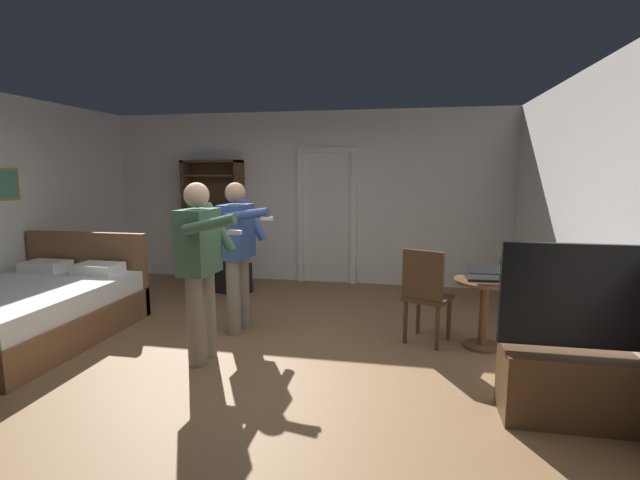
{
  "coord_description": "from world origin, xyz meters",
  "views": [
    {
      "loc": [
        1.57,
        -3.84,
        1.75
      ],
      "look_at": [
        0.76,
        0.42,
        1.09
      ],
      "focal_mm": 25.23,
      "sensor_mm": 36.0,
      "label": 1
    }
  ],
  "objects": [
    {
      "name": "ground_plane",
      "position": [
        0.0,
        0.0,
        0.0
      ],
      "size": [
        6.96,
        6.96,
        0.0
      ],
      "primitive_type": "plane",
      "color": "olive"
    },
    {
      "name": "wall_back",
      "position": [
        0.0,
        3.19,
        1.34
      ],
      "size": [
        6.56,
        0.12,
        2.69
      ],
      "primitive_type": "cube",
      "color": "silver",
      "rests_on": "ground_plane"
    },
    {
      "name": "wall_right",
      "position": [
        3.22,
        0.0,
        1.34
      ],
      "size": [
        0.12,
        6.5,
        2.69
      ],
      "primitive_type": "cube",
      "color": "silver",
      "rests_on": "ground_plane"
    },
    {
      "name": "doorway_frame",
      "position": [
        0.37,
        3.11,
        1.22
      ],
      "size": [
        0.93,
        0.08,
        2.13
      ],
      "color": "white",
      "rests_on": "ground_plane"
    },
    {
      "name": "bed",
      "position": [
        -2.31,
        0.09,
        0.3
      ],
      "size": [
        1.62,
        2.07,
        1.02
      ],
      "color": "brown",
      "rests_on": "ground_plane"
    },
    {
      "name": "bookshelf",
      "position": [
        -1.46,
        2.97,
        1.04
      ],
      "size": [
        0.95,
        0.32,
        1.94
      ],
      "color": "#4C331E",
      "rests_on": "ground_plane"
    },
    {
      "name": "tv_flatscreen",
      "position": [
        2.86,
        -0.59,
        0.37
      ],
      "size": [
        1.24,
        0.4,
        1.28
      ],
      "color": "#4C331E",
      "rests_on": "ground_plane"
    },
    {
      "name": "side_table",
      "position": [
        2.37,
        0.72,
        0.47
      ],
      "size": [
        0.6,
        0.6,
        0.7
      ],
      "color": "brown",
      "rests_on": "ground_plane"
    },
    {
      "name": "laptop",
      "position": [
        2.35,
        0.67,
        0.75
      ],
      "size": [
        0.34,
        0.35,
        0.15
      ],
      "color": "black",
      "rests_on": "side_table"
    },
    {
      "name": "bottle_on_table",
      "position": [
        2.51,
        0.64,
        0.82
      ],
      "size": [
        0.06,
        0.06,
        0.29
      ],
      "color": "#165016",
      "rests_on": "side_table"
    },
    {
      "name": "wooden_chair",
      "position": [
        1.8,
        0.7,
        0.54
      ],
      "size": [
        0.55,
        0.55,
        0.99
      ],
      "color": "#4C331E",
      "rests_on": "ground_plane"
    },
    {
      "name": "person_blue_shirt",
      "position": [
        -0.24,
        -0.11,
        0.96
      ],
      "size": [
        0.67,
        0.59,
        1.66
      ],
      "color": "gray",
      "rests_on": "ground_plane"
    },
    {
      "name": "person_striped_shirt",
      "position": [
        -0.2,
        0.72,
        0.95
      ],
      "size": [
        0.64,
        0.6,
        1.64
      ],
      "color": "gray",
      "rests_on": "ground_plane"
    },
    {
      "name": "suitcase_dark",
      "position": [
        -0.94,
        2.24,
        0.22
      ],
      "size": [
        0.67,
        0.44,
        0.44
      ],
      "primitive_type": "cube",
      "rotation": [
        0.0,
        0.0,
        -0.28
      ],
      "color": "black",
      "rests_on": "ground_plane"
    }
  ]
}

